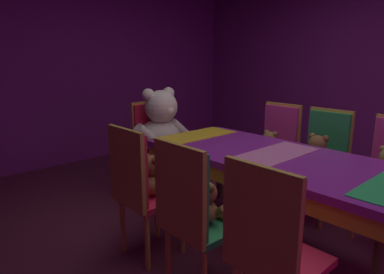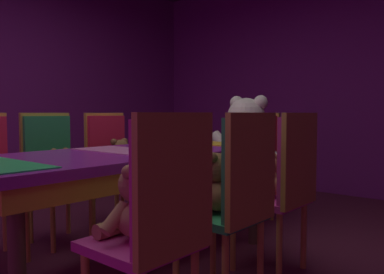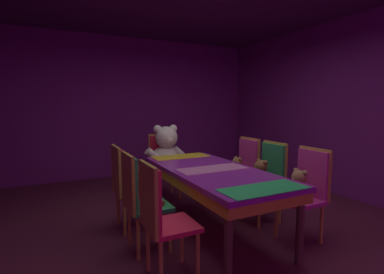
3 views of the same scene
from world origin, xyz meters
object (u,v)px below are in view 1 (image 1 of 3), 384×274
teddy_left_2 (154,177)px  teddy_right_2 (269,146)px  chair_right_2 (277,142)px  chair_right_1 (324,152)px  throne_chair (153,138)px  king_teddy_bear (162,126)px  chair_left_0 (268,241)px  teddy_right_1 (316,155)px  banquet_table (274,166)px  teddy_left_1 (207,204)px  chair_left_1 (190,207)px  chair_left_2 (137,181)px

teddy_left_2 → teddy_right_2: teddy_left_2 is taller
chair_right_2 → chair_right_1: bearing=89.0°
throne_chair → teddy_left_2: bearing=-35.3°
chair_right_2 → throne_chair: bearing=-50.0°
chair_right_1 → king_teddy_bear: size_ratio=1.37×
throne_chair → king_teddy_bear: bearing=-0.0°
chair_left_0 → king_teddy_bear: bearing=66.5°
throne_chair → teddy_right_1: bearing=24.4°
chair_right_1 → teddy_right_2: (-0.13, 0.51, -0.02)m
king_teddy_bear → banquet_table: bearing=-0.0°
teddy_left_1 → throne_chair: throne_chair is taller
banquet_table → chair_left_1: bearing=-178.3°
teddy_right_2 → king_teddy_bear: (-0.70, 0.83, 0.17)m
chair_left_2 → teddy_right_1: size_ratio=2.87×
teddy_left_1 → king_teddy_bear: (0.72, 1.40, 0.18)m
chair_left_0 → teddy_left_2: bearing=83.6°
king_teddy_bear → chair_left_1: bearing=-31.7°
teddy_left_1 → chair_right_2: (1.57, 0.56, 0.03)m
chair_left_0 → chair_left_2: (-0.02, 1.08, 0.00)m
chair_right_2 → chair_left_1: bearing=18.3°
banquet_table → chair_right_2: bearing=32.5°
chair_left_2 → king_teddy_bear: 1.21m
chair_left_0 → chair_right_2: same height
banquet_table → chair_left_0: (-0.84, -0.55, -0.05)m
teddy_right_1 → chair_right_2: chair_right_2 is taller
banquet_table → chair_right_2: 1.00m
chair_left_2 → king_teddy_bear: size_ratio=1.37×
chair_right_1 → chair_right_2: (0.01, 0.51, 0.00)m
chair_left_1 → teddy_left_2: 0.58m
chair_left_1 → teddy_left_2: (0.15, 0.56, -0.01)m
banquet_table → chair_right_1: bearing=1.8°
chair_left_1 → chair_right_2: (1.71, 0.56, 0.00)m
chair_left_2 → teddy_right_1: chair_left_2 is taller
chair_left_1 → chair_right_1: size_ratio=1.00×
throne_chair → teddy_left_1: bearing=-24.7°
teddy_left_1 → chair_right_2: bearing=19.8°
chair_left_1 → chair_right_2: bearing=18.3°
chair_right_2 → king_teddy_bear: king_teddy_bear is taller
teddy_left_2 → chair_right_2: chair_right_2 is taller
banquet_table → teddy_right_2: 0.89m
banquet_table → chair_right_1: 0.84m
teddy_right_1 → teddy_right_2: teddy_right_1 is taller
chair_right_2 → banquet_table: bearing=32.5°
chair_left_0 → teddy_left_1: 0.54m
chair_left_0 → throne_chair: size_ratio=1.00×
teddy_right_1 → throne_chair: size_ratio=0.35×
banquet_table → king_teddy_bear: 1.38m
banquet_table → throne_chair: (0.00, 1.54, -0.05)m
teddy_left_1 → chair_right_1: 1.56m
teddy_left_2 → chair_right_1: chair_right_1 is taller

